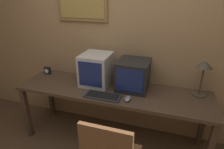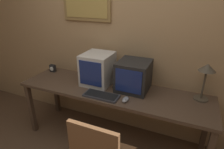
# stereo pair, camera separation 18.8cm
# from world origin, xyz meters

# --- Properties ---
(wall_back) EXTENTS (8.00, 0.08, 2.60)m
(wall_back) POSITION_xyz_m (-0.01, 1.48, 1.31)
(wall_back) COLOR tan
(wall_back) RESTS_ON ground_plane
(desk) EXTENTS (2.26, 0.61, 0.75)m
(desk) POSITION_xyz_m (0.00, 1.09, 0.68)
(desk) COLOR #4C3828
(desk) RESTS_ON ground_plane
(monitor_left) EXTENTS (0.34, 0.38, 0.38)m
(monitor_left) POSITION_xyz_m (-0.23, 1.18, 0.94)
(monitor_left) COLOR beige
(monitor_left) RESTS_ON desk
(monitor_right) EXTENTS (0.36, 0.38, 0.34)m
(monitor_right) POSITION_xyz_m (0.22, 1.20, 0.92)
(monitor_right) COLOR black
(monitor_right) RESTS_ON desk
(keyboard_main) EXTENTS (0.39, 0.16, 0.03)m
(keyboard_main) POSITION_xyz_m (-0.04, 0.89, 0.77)
(keyboard_main) COLOR #333338
(keyboard_main) RESTS_ON desk
(mouse_near_keyboard) EXTENTS (0.06, 0.12, 0.04)m
(mouse_near_keyboard) POSITION_xyz_m (0.23, 0.91, 0.77)
(mouse_near_keyboard) COLOR gray
(mouse_near_keyboard) RESTS_ON desk
(desk_clock) EXTENTS (0.08, 0.05, 0.10)m
(desk_clock) POSITION_xyz_m (-1.00, 1.26, 0.80)
(desk_clock) COLOR black
(desk_clock) RESTS_ON desk
(desk_lamp) EXTENTS (0.17, 0.17, 0.40)m
(desk_lamp) POSITION_xyz_m (0.96, 1.26, 1.06)
(desk_lamp) COLOR #4C4233
(desk_lamp) RESTS_ON desk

